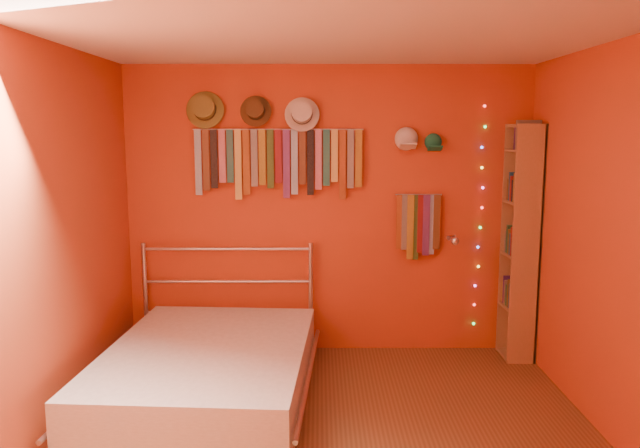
{
  "coord_description": "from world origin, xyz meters",
  "views": [
    {
      "loc": [
        -0.08,
        -3.65,
        1.96
      ],
      "look_at": [
        -0.07,
        0.9,
        1.26
      ],
      "focal_mm": 35.0,
      "sensor_mm": 36.0,
      "label": 1
    }
  ],
  "objects_px": {
    "reading_lamp": "(454,240)",
    "bed": "(208,372)",
    "bookshelf": "(525,241)",
    "tie_rack": "(278,158)"
  },
  "relations": [
    {
      "from": "reading_lamp",
      "to": "bed",
      "type": "height_order",
      "value": "reading_lamp"
    },
    {
      "from": "bookshelf",
      "to": "bed",
      "type": "relative_size",
      "value": 0.96
    },
    {
      "from": "tie_rack",
      "to": "bed",
      "type": "relative_size",
      "value": 0.7
    },
    {
      "from": "tie_rack",
      "to": "bed",
      "type": "xyz_separation_m",
      "value": [
        -0.45,
        -1.06,
        -1.48
      ]
    },
    {
      "from": "tie_rack",
      "to": "bed",
      "type": "height_order",
      "value": "tie_rack"
    },
    {
      "from": "bookshelf",
      "to": "bed",
      "type": "height_order",
      "value": "bookshelf"
    },
    {
      "from": "bed",
      "to": "bookshelf",
      "type": "bearing_deg",
      "value": 23.22
    },
    {
      "from": "reading_lamp",
      "to": "bookshelf",
      "type": "xyz_separation_m",
      "value": [
        0.6,
        0.01,
        -0.01
      ]
    },
    {
      "from": "tie_rack",
      "to": "bookshelf",
      "type": "bearing_deg",
      "value": -4.24
    },
    {
      "from": "reading_lamp",
      "to": "bed",
      "type": "bearing_deg",
      "value": -155.23
    }
  ]
}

